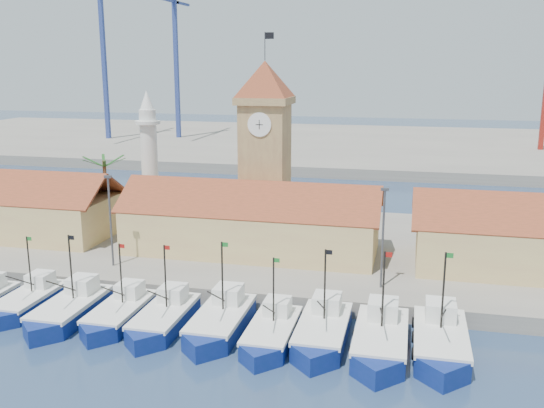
# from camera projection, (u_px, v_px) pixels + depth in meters

# --- Properties ---
(ground) EXTENTS (400.00, 400.00, 0.00)m
(ground) POSITION_uv_depth(u_px,v_px,m) (184.00, 346.00, 45.91)
(ground) COLOR navy
(ground) RESTS_ON ground
(quay) EXTENTS (140.00, 32.00, 1.50)m
(quay) POSITION_uv_depth(u_px,v_px,m) (261.00, 246.00, 68.50)
(quay) COLOR gray
(quay) RESTS_ON ground
(terminal) EXTENTS (240.00, 80.00, 2.00)m
(terminal) POSITION_uv_depth(u_px,v_px,m) (346.00, 145.00, 149.98)
(terminal) COLOR gray
(terminal) RESTS_ON ground
(boat_2) EXTENTS (3.28, 9.00, 6.81)m
(boat_2) POSITION_uv_depth(u_px,v_px,m) (27.00, 303.00, 52.43)
(boat_2) COLOR navy
(boat_2) RESTS_ON ground
(boat_3) EXTENTS (3.65, 9.99, 7.56)m
(boat_3) POSITION_uv_depth(u_px,v_px,m) (68.00, 312.00, 50.37)
(boat_3) COLOR navy
(boat_3) RESTS_ON ground
(boat_4) EXTENTS (3.37, 9.23, 6.98)m
(boat_4) POSITION_uv_depth(u_px,v_px,m) (118.00, 315.00, 49.83)
(boat_4) COLOR navy
(boat_4) RESTS_ON ground
(boat_5) EXTENTS (3.47, 9.50, 7.19)m
(boat_5) POSITION_uv_depth(u_px,v_px,m) (163.00, 320.00, 48.80)
(boat_5) COLOR navy
(boat_5) RESTS_ON ground
(boat_6) EXTENTS (3.71, 10.17, 7.69)m
(boat_6) POSITION_uv_depth(u_px,v_px,m) (220.00, 323.00, 48.06)
(boat_6) COLOR navy
(boat_6) RESTS_ON ground
(boat_7) EXTENTS (3.38, 9.25, 7.00)m
(boat_7) POSITION_uv_depth(u_px,v_px,m) (271.00, 335.00, 46.25)
(boat_7) COLOR navy
(boat_7) RESTS_ON ground
(boat_8) EXTENTS (3.69, 10.11, 7.65)m
(boat_8) POSITION_uv_depth(u_px,v_px,m) (322.00, 334.00, 46.27)
(boat_8) COLOR navy
(boat_8) RESTS_ON ground
(boat_9) EXTENTS (3.85, 10.56, 7.99)m
(boat_9) POSITION_uv_depth(u_px,v_px,m) (380.00, 342.00, 44.72)
(boat_9) COLOR navy
(boat_9) RESTS_ON ground
(boat_10) EXTENTS (3.87, 10.61, 8.03)m
(boat_10) POSITION_uv_depth(u_px,v_px,m) (441.00, 344.00, 44.44)
(boat_10) COLOR navy
(boat_10) RESTS_ON ground
(hall_center) EXTENTS (27.04, 10.13, 7.61)m
(hall_center) POSITION_uv_depth(u_px,v_px,m) (252.00, 227.00, 63.97)
(hall_center) COLOR #D6C075
(hall_center) RESTS_ON quay
(clock_tower) EXTENTS (5.80, 5.80, 22.70)m
(clock_tower) POSITION_uv_depth(u_px,v_px,m) (265.00, 145.00, 67.83)
(clock_tower) COLOR tan
(clock_tower) RESTS_ON quay
(minaret) EXTENTS (3.00, 3.00, 16.30)m
(minaret) POSITION_uv_depth(u_px,v_px,m) (149.00, 157.00, 73.56)
(minaret) COLOR silver
(minaret) RESTS_ON quay
(palm_tree) EXTENTS (5.60, 5.03, 8.39)m
(palm_tree) POSITION_uv_depth(u_px,v_px,m) (106.00, 187.00, 73.56)
(palm_tree) COLOR brown
(palm_tree) RESTS_ON quay
(lamp_posts) EXTENTS (80.70, 0.25, 9.03)m
(lamp_posts) POSITION_uv_depth(u_px,v_px,m) (234.00, 224.00, 55.70)
(lamp_posts) COLOR #3F3F44
(lamp_posts) RESTS_ON quay
(crane_blue_far) EXTENTS (1.00, 36.91, 45.29)m
(crane_blue_far) POSITION_uv_depth(u_px,v_px,m) (98.00, 35.00, 147.80)
(crane_blue_far) COLOR navy
(crane_blue_far) RESTS_ON terminal
(crane_blue_near) EXTENTS (1.00, 31.94, 41.65)m
(crane_blue_near) POSITION_uv_depth(u_px,v_px,m) (174.00, 46.00, 150.92)
(crane_blue_near) COLOR navy
(crane_blue_near) RESTS_ON terminal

